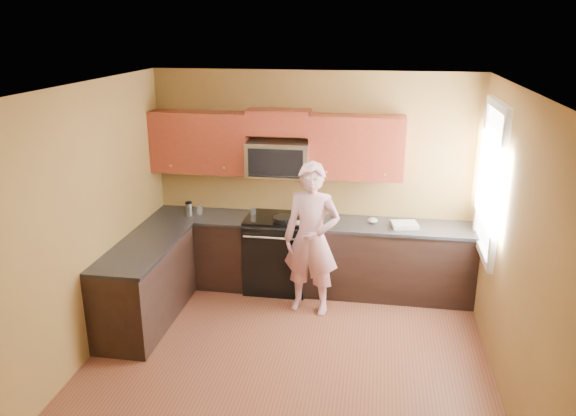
% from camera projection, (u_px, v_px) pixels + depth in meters
% --- Properties ---
extents(floor, '(4.00, 4.00, 0.00)m').
position_uv_depth(floor, '(287.00, 364.00, 5.57)').
color(floor, brown).
rests_on(floor, ground).
extents(ceiling, '(4.00, 4.00, 0.00)m').
position_uv_depth(ceiling, '(287.00, 88.00, 4.72)').
color(ceiling, white).
rests_on(ceiling, ground).
extents(wall_back, '(4.00, 0.00, 4.00)m').
position_uv_depth(wall_back, '(313.00, 180.00, 7.02)').
color(wall_back, brown).
rests_on(wall_back, ground).
extents(wall_front, '(4.00, 0.00, 4.00)m').
position_uv_depth(wall_front, '(231.00, 360.00, 3.27)').
color(wall_front, brown).
rests_on(wall_front, ground).
extents(wall_left, '(0.00, 4.00, 4.00)m').
position_uv_depth(wall_left, '(85.00, 225.00, 5.45)').
color(wall_left, brown).
rests_on(wall_left, ground).
extents(wall_right, '(0.00, 4.00, 4.00)m').
position_uv_depth(wall_right, '(514.00, 251.00, 4.84)').
color(wall_right, brown).
rests_on(wall_right, ground).
extents(cabinet_back_run, '(4.00, 0.60, 0.88)m').
position_uv_depth(cabinet_back_run, '(309.00, 256.00, 7.02)').
color(cabinet_back_run, black).
rests_on(cabinet_back_run, floor).
extents(cabinet_left_run, '(0.60, 1.60, 0.88)m').
position_uv_depth(cabinet_left_run, '(146.00, 285.00, 6.25)').
color(cabinet_left_run, black).
rests_on(cabinet_left_run, floor).
extents(countertop_back, '(4.00, 0.62, 0.04)m').
position_uv_depth(countertop_back, '(309.00, 222.00, 6.87)').
color(countertop_back, black).
rests_on(countertop_back, cabinet_back_run).
extents(countertop_left, '(0.62, 1.60, 0.04)m').
position_uv_depth(countertop_left, '(143.00, 247.00, 6.11)').
color(countertop_left, black).
rests_on(countertop_left, cabinet_left_run).
extents(stove, '(0.76, 0.65, 0.95)m').
position_uv_depth(stove, '(277.00, 253.00, 7.05)').
color(stove, black).
rests_on(stove, floor).
extents(microwave, '(0.76, 0.40, 0.42)m').
position_uv_depth(microwave, '(279.00, 175.00, 6.86)').
color(microwave, silver).
rests_on(microwave, wall_back).
extents(upper_cab_left, '(1.22, 0.33, 0.75)m').
position_uv_depth(upper_cab_left, '(202.00, 171.00, 7.05)').
color(upper_cab_left, maroon).
rests_on(upper_cab_left, wall_back).
extents(upper_cab_right, '(1.12, 0.33, 0.75)m').
position_uv_depth(upper_cab_right, '(356.00, 178.00, 6.75)').
color(upper_cab_right, maroon).
rests_on(upper_cab_right, wall_back).
extents(upper_cab_over_mw, '(0.76, 0.33, 0.30)m').
position_uv_depth(upper_cab_over_mw, '(279.00, 122.00, 6.69)').
color(upper_cab_over_mw, maroon).
rests_on(upper_cab_over_mw, wall_back).
extents(window, '(0.06, 1.06, 1.66)m').
position_uv_depth(window, '(491.00, 181.00, 5.87)').
color(window, white).
rests_on(window, wall_right).
extents(woman, '(0.71, 0.52, 1.78)m').
position_uv_depth(woman, '(312.00, 239.00, 6.35)').
color(woman, pink).
rests_on(woman, floor).
extents(frying_pan, '(0.40, 0.51, 0.06)m').
position_uv_depth(frying_pan, '(284.00, 221.00, 6.76)').
color(frying_pan, black).
rests_on(frying_pan, stove).
extents(butter_tub, '(0.12, 0.12, 0.08)m').
position_uv_depth(butter_tub, '(306.00, 221.00, 6.86)').
color(butter_tub, '#F9B841').
rests_on(butter_tub, countertop_back).
extents(toast_slice, '(0.12, 0.12, 0.01)m').
position_uv_depth(toast_slice, '(309.00, 221.00, 6.83)').
color(toast_slice, '#B27F47').
rests_on(toast_slice, countertop_back).
extents(napkin_a, '(0.12, 0.13, 0.06)m').
position_uv_depth(napkin_a, '(298.00, 223.00, 6.69)').
color(napkin_a, silver).
rests_on(napkin_a, countertop_back).
extents(napkin_b, '(0.14, 0.15, 0.07)m').
position_uv_depth(napkin_b, '(373.00, 221.00, 6.77)').
color(napkin_b, silver).
rests_on(napkin_b, countertop_back).
extents(dish_towel, '(0.34, 0.29, 0.05)m').
position_uv_depth(dish_towel, '(405.00, 225.00, 6.65)').
color(dish_towel, white).
rests_on(dish_towel, countertop_back).
extents(travel_mug, '(0.11, 0.11, 0.18)m').
position_uv_depth(travel_mug, '(189.00, 216.00, 7.05)').
color(travel_mug, silver).
rests_on(travel_mug, countertop_back).
extents(glass_a, '(0.07, 0.07, 0.12)m').
position_uv_depth(glass_a, '(189.00, 207.00, 7.19)').
color(glass_a, silver).
rests_on(glass_a, countertop_back).
extents(glass_b, '(0.08, 0.08, 0.12)m').
position_uv_depth(glass_b, '(200.00, 210.00, 7.08)').
color(glass_b, silver).
rests_on(glass_b, countertop_back).
extents(glass_c, '(0.09, 0.09, 0.12)m').
position_uv_depth(glass_c, '(253.00, 212.00, 6.98)').
color(glass_c, silver).
rests_on(glass_c, countertop_back).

